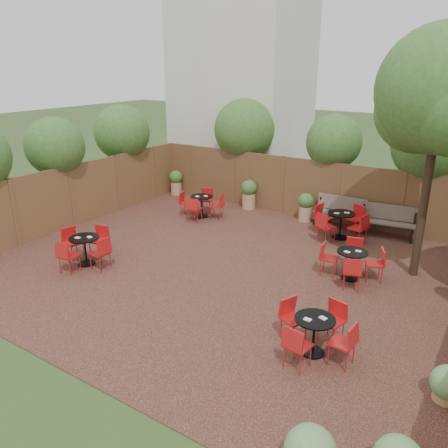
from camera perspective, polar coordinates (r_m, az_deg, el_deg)
The scene contains 12 objects.
ground at distance 11.70m, azimuth 0.77°, elevation -5.77°, with size 80.00×80.00×0.00m, color #354F23.
courtyard_paving at distance 11.70m, azimuth 0.77°, elevation -5.73°, with size 12.00×10.00×0.02m, color black.
fence_back at distance 15.56m, azimuth 10.73°, elevation 4.35°, with size 12.00×0.08×2.00m, color #4F331D.
fence_left at distance 15.22m, azimuth -18.70°, elevation 3.29°, with size 0.08×10.00×2.00m, color #4F331D.
neighbour_building at distance 19.76m, azimuth 2.30°, elevation 16.73°, with size 5.00×4.00×8.00m, color beige.
overhang_foliage at distance 13.35m, azimuth 8.72°, elevation 9.42°, with size 15.70×10.52×2.80m.
courtyard_tree at distance 11.32m, azimuth 25.57°, elevation 14.10°, with size 2.93×2.86×5.88m.
park_bench_left at distance 14.95m, azimuth 14.41°, elevation 1.54°, with size 1.59×0.51×0.98m.
park_bench_right at distance 14.58m, azimuth 20.09°, elevation 0.41°, with size 1.59×0.69×0.96m.
bistro_tables at distance 12.13m, azimuth 3.90°, elevation -2.51°, with size 8.05×7.43×0.92m.
planters at distance 15.03m, azimuth 6.19°, elevation 2.27°, with size 11.25×3.93×1.05m.
low_shrubs at distance 6.92m, azimuth 18.66°, elevation -24.27°, with size 1.88×3.09×0.73m.
Camera 1 is at (5.64, -8.93, 5.05)m, focal length 36.27 mm.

